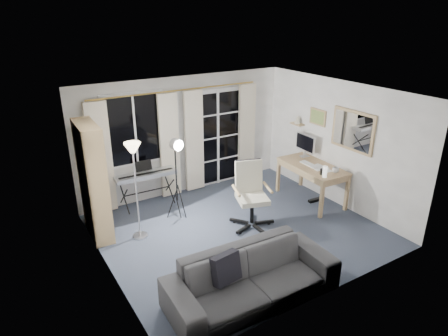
# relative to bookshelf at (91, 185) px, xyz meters

# --- Properties ---
(floor) EXTENTS (4.50, 4.00, 0.02)m
(floor) POSITION_rel_bookshelf_xyz_m (2.13, -1.16, -0.94)
(floor) COLOR #323949
(floor) RESTS_ON ground
(window) EXTENTS (1.20, 0.08, 1.40)m
(window) POSITION_rel_bookshelf_xyz_m (1.08, 0.81, 0.57)
(window) COLOR white
(window) RESTS_ON floor
(french_door) EXTENTS (1.32, 0.09, 2.11)m
(french_door) POSITION_rel_bookshelf_xyz_m (2.88, 0.81, 0.10)
(french_door) COLOR white
(french_door) RESTS_ON floor
(curtains) EXTENTS (3.60, 0.07, 2.13)m
(curtains) POSITION_rel_bookshelf_xyz_m (1.99, 0.72, 0.16)
(curtains) COLOR gold
(curtains) RESTS_ON floor
(bookshelf) EXTENTS (0.36, 0.93, 1.96)m
(bookshelf) POSITION_rel_bookshelf_xyz_m (0.00, 0.00, 0.00)
(bookshelf) COLOR tan
(bookshelf) RESTS_ON floor
(torchiere_lamp) EXTENTS (0.30, 0.30, 1.67)m
(torchiere_lamp) POSITION_rel_bookshelf_xyz_m (0.60, -0.44, 0.42)
(torchiere_lamp) COLOR #B2B2B7
(torchiere_lamp) RESTS_ON floor
(keyboard_piano) EXTENTS (1.19, 0.60, 0.86)m
(keyboard_piano) POSITION_rel_bookshelf_xyz_m (1.13, 0.54, -0.28)
(keyboard_piano) COLOR black
(keyboard_piano) RESTS_ON floor
(studio_light) EXTENTS (0.32, 0.33, 1.57)m
(studio_light) POSITION_rel_bookshelf_xyz_m (1.44, -0.23, 0.33)
(studio_light) COLOR black
(studio_light) RESTS_ON floor
(office_chair) EXTENTS (0.81, 0.81, 1.16)m
(office_chair) POSITION_rel_bookshelf_xyz_m (2.44, -1.04, -0.25)
(office_chair) COLOR black
(office_chair) RESTS_ON floor
(desk) EXTENTS (0.77, 1.44, 0.75)m
(desk) POSITION_rel_bookshelf_xyz_m (4.01, -0.93, -0.27)
(desk) COLOR tan
(desk) RESTS_ON floor
(monitor) EXTENTS (0.19, 0.54, 0.47)m
(monitor) POSITION_rel_bookshelf_xyz_m (4.20, -0.48, 0.11)
(monitor) COLOR silver
(monitor) RESTS_ON desk
(desk_clutter) EXTENTS (0.47, 0.85, 0.96)m
(desk_clutter) POSITION_rel_bookshelf_xyz_m (3.93, -1.16, -0.34)
(desk_clutter) COLOR white
(desk_clutter) RESTS_ON desk
(mug) EXTENTS (0.13, 0.10, 0.12)m
(mug) POSITION_rel_bookshelf_xyz_m (4.11, -1.43, -0.11)
(mug) COLOR silver
(mug) RESTS_ON desk
(wall_mirror) EXTENTS (0.04, 0.94, 0.74)m
(wall_mirror) POSITION_rel_bookshelf_xyz_m (4.35, -1.51, 0.62)
(wall_mirror) COLOR tan
(wall_mirror) RESTS_ON floor
(framed_print) EXTENTS (0.03, 0.42, 0.32)m
(framed_print) POSITION_rel_bookshelf_xyz_m (4.35, -0.61, 0.67)
(framed_print) COLOR tan
(framed_print) RESTS_ON floor
(wall_shelf) EXTENTS (0.16, 0.30, 0.18)m
(wall_shelf) POSITION_rel_bookshelf_xyz_m (4.29, -0.11, 0.48)
(wall_shelf) COLOR tan
(wall_shelf) RESTS_ON floor
(sofa) EXTENTS (2.32, 0.77, 0.90)m
(sofa) POSITION_rel_bookshelf_xyz_m (1.29, -2.71, -0.48)
(sofa) COLOR #323235
(sofa) RESTS_ON floor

